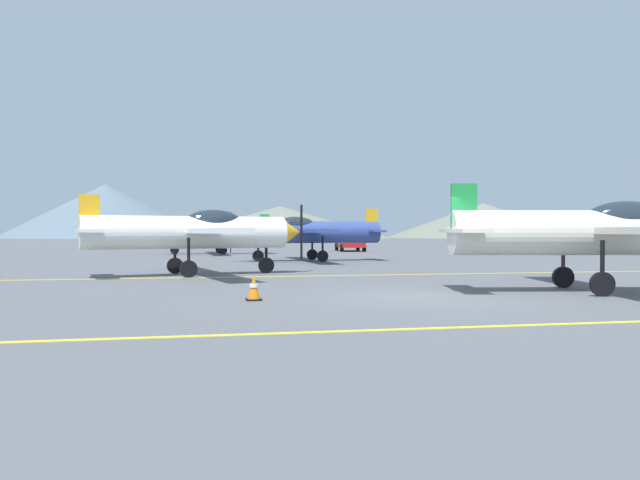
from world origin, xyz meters
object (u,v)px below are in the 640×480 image
Objects in this scene: airplane_far at (308,231)px; traffic_cone_front at (254,288)px; airplane_near at (602,231)px; car_sedan at (350,241)px; airplane_mid at (196,231)px; airplane_back at (214,231)px.

airplane_far reaches higher than traffic_cone_front.
airplane_near is 2.15× the size of car_sedan.
car_sedan is at bearing 64.59° from airplane_mid.
airplane_back is (-9.01, 30.46, 0.00)m from airplane_near.
airplane_far reaches higher than car_sedan.
airplane_far is at bearing -68.66° from airplane_back.
airplane_back is at bearing 106.48° from airplane_near.
airplane_near is 19.22m from airplane_far.
airplane_near and airplane_mid have the same top height.
airplane_mid is at bearing 140.52° from airplane_near.
car_sedan is at bearing 68.14° from airplane_far.
airplane_near is 1.00× the size of airplane_back.
traffic_cone_front is (-4.78, -18.95, -1.32)m from airplane_far.
airplane_back is at bearing -157.93° from car_sedan.
car_sedan is 36.99m from traffic_cone_front.
airplane_far is 2.14× the size of car_sedan.
airplane_far is (-4.41, 18.70, 0.00)m from airplane_near.
airplane_far is at bearing 75.83° from traffic_cone_front.
airplane_mid is 11.76m from airplane_far.
airplane_back is (1.41, 21.88, 0.00)m from airplane_mid.
airplane_mid is 2.14× the size of car_sedan.
airplane_near is at bearing -93.46° from car_sedan.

